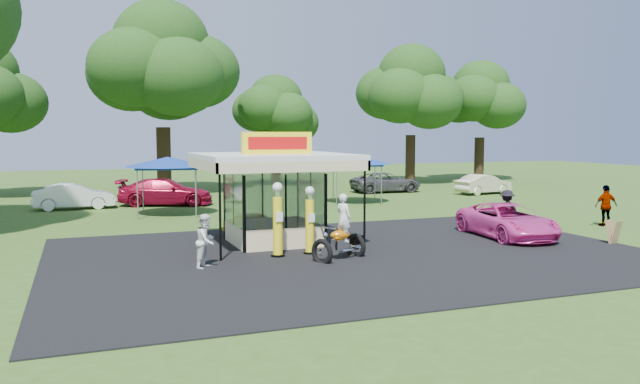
{
  "coord_description": "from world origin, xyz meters",
  "views": [
    {
      "loc": [
        -8.69,
        -17.15,
        4.1
      ],
      "look_at": [
        -0.52,
        4.0,
        1.99
      ],
      "focal_mm": 35.0,
      "sensor_mm": 36.0,
      "label": 1
    }
  ],
  "objects_px": {
    "gas_station_kiosk": "(273,197)",
    "tent_east": "(357,160)",
    "kiosk_car": "(258,223)",
    "tent_west": "(168,162)",
    "bg_car_d": "(386,182)",
    "a_frame_sign": "(613,232)",
    "spectator_west": "(206,241)",
    "bg_car_a": "(74,196)",
    "bg_car_b": "(166,192)",
    "spectator_east_a": "(507,211)",
    "pink_sedan": "(507,221)",
    "gas_pump_left": "(278,222)",
    "motorcycle": "(342,233)",
    "gas_pump_right": "(310,222)",
    "bg_car_e": "(484,184)",
    "spectator_east_b": "(606,206)"
  },
  "relations": [
    {
      "from": "gas_pump_right",
      "to": "bg_car_b",
      "type": "xyz_separation_m",
      "value": [
        -2.67,
        16.88,
        -0.35
      ]
    },
    {
      "from": "gas_pump_right",
      "to": "spectator_west",
      "type": "distance_m",
      "value": 3.82
    },
    {
      "from": "spectator_west",
      "to": "spectator_east_a",
      "type": "bearing_deg",
      "value": -41.5
    },
    {
      "from": "kiosk_car",
      "to": "tent_west",
      "type": "height_order",
      "value": "tent_west"
    },
    {
      "from": "spectator_east_a",
      "to": "spectator_east_b",
      "type": "xyz_separation_m",
      "value": [
        5.03,
        -0.44,
        0.05
      ]
    },
    {
      "from": "spectator_west",
      "to": "gas_pump_right",
      "type": "bearing_deg",
      "value": -39.8
    },
    {
      "from": "a_frame_sign",
      "to": "bg_car_a",
      "type": "xyz_separation_m",
      "value": [
        -18.85,
        19.06,
        0.25
      ]
    },
    {
      "from": "gas_pump_left",
      "to": "pink_sedan",
      "type": "height_order",
      "value": "gas_pump_left"
    },
    {
      "from": "gas_pump_left",
      "to": "bg_car_a",
      "type": "height_order",
      "value": "gas_pump_left"
    },
    {
      "from": "gas_pump_right",
      "to": "bg_car_b",
      "type": "height_order",
      "value": "gas_pump_right"
    },
    {
      "from": "kiosk_car",
      "to": "bg_car_a",
      "type": "xyz_separation_m",
      "value": [
        -7.04,
        12.21,
        0.22
      ]
    },
    {
      "from": "bg_car_b",
      "to": "motorcycle",
      "type": "bearing_deg",
      "value": -153.2
    },
    {
      "from": "tent_west",
      "to": "tent_east",
      "type": "bearing_deg",
      "value": 8.73
    },
    {
      "from": "bg_car_a",
      "to": "tent_west",
      "type": "xyz_separation_m",
      "value": [
        4.49,
        -4.5,
        1.98
      ]
    },
    {
      "from": "bg_car_a",
      "to": "tent_west",
      "type": "bearing_deg",
      "value": -135.37
    },
    {
      "from": "spectator_west",
      "to": "tent_west",
      "type": "bearing_deg",
      "value": 34.22
    },
    {
      "from": "kiosk_car",
      "to": "a_frame_sign",
      "type": "bearing_deg",
      "value": -120.13
    },
    {
      "from": "spectator_east_a",
      "to": "spectator_east_b",
      "type": "distance_m",
      "value": 5.05
    },
    {
      "from": "gas_pump_right",
      "to": "kiosk_car",
      "type": "height_order",
      "value": "gas_pump_right"
    },
    {
      "from": "a_frame_sign",
      "to": "pink_sedan",
      "type": "relative_size",
      "value": 0.18
    },
    {
      "from": "a_frame_sign",
      "to": "spectator_east_b",
      "type": "bearing_deg",
      "value": 29.4
    },
    {
      "from": "spectator_west",
      "to": "kiosk_car",
      "type": "bearing_deg",
      "value": 7.09
    },
    {
      "from": "gas_station_kiosk",
      "to": "bg_car_d",
      "type": "height_order",
      "value": "gas_station_kiosk"
    },
    {
      "from": "gas_pump_left",
      "to": "motorcycle",
      "type": "xyz_separation_m",
      "value": [
        1.86,
        -1.09,
        -0.33
      ]
    },
    {
      "from": "bg_car_a",
      "to": "tent_west",
      "type": "distance_m",
      "value": 6.66
    },
    {
      "from": "gas_pump_left",
      "to": "bg_car_b",
      "type": "distance_m",
      "value": 17.04
    },
    {
      "from": "spectator_west",
      "to": "bg_car_a",
      "type": "bearing_deg",
      "value": 49.21
    },
    {
      "from": "motorcycle",
      "to": "bg_car_d",
      "type": "height_order",
      "value": "motorcycle"
    },
    {
      "from": "motorcycle",
      "to": "spectator_east_a",
      "type": "relative_size",
      "value": 1.29
    },
    {
      "from": "spectator_east_b",
      "to": "bg_car_b",
      "type": "bearing_deg",
      "value": -33.06
    },
    {
      "from": "bg_car_b",
      "to": "bg_car_d",
      "type": "xyz_separation_m",
      "value": [
        15.65,
        2.79,
        -0.08
      ]
    },
    {
      "from": "motorcycle",
      "to": "bg_car_b",
      "type": "bearing_deg",
      "value": 76.24
    },
    {
      "from": "a_frame_sign",
      "to": "kiosk_car",
      "type": "height_order",
      "value": "kiosk_car"
    },
    {
      "from": "bg_car_d",
      "to": "tent_west",
      "type": "distance_m",
      "value": 17.78
    },
    {
      "from": "gas_station_kiosk",
      "to": "bg_car_a",
      "type": "height_order",
      "value": "gas_station_kiosk"
    },
    {
      "from": "pink_sedan",
      "to": "bg_car_d",
      "type": "relative_size",
      "value": 0.98
    },
    {
      "from": "gas_pump_left",
      "to": "kiosk_car",
      "type": "distance_m",
      "value": 4.82
    },
    {
      "from": "gas_pump_right",
      "to": "bg_car_e",
      "type": "xyz_separation_m",
      "value": [
        18.63,
        16.0,
        -0.44
      ]
    },
    {
      "from": "a_frame_sign",
      "to": "bg_car_d",
      "type": "bearing_deg",
      "value": 67.49
    },
    {
      "from": "a_frame_sign",
      "to": "bg_car_b",
      "type": "xyz_separation_m",
      "value": [
        -13.93,
        19.1,
        0.32
      ]
    },
    {
      "from": "gas_pump_left",
      "to": "motorcycle",
      "type": "relative_size",
      "value": 1.12
    },
    {
      "from": "a_frame_sign",
      "to": "pink_sedan",
      "type": "bearing_deg",
      "value": 118.97
    },
    {
      "from": "bg_car_b",
      "to": "tent_east",
      "type": "bearing_deg",
      "value": -88.32
    },
    {
      "from": "motorcycle",
      "to": "tent_west",
      "type": "distance_m",
      "value": 14.16
    },
    {
      "from": "motorcycle",
      "to": "spectator_west",
      "type": "bearing_deg",
      "value": 151.78
    },
    {
      "from": "gas_station_kiosk",
      "to": "tent_east",
      "type": "distance_m",
      "value": 14.55
    },
    {
      "from": "tent_east",
      "to": "a_frame_sign",
      "type": "bearing_deg",
      "value": -79.17
    },
    {
      "from": "spectator_west",
      "to": "pink_sedan",
      "type": "bearing_deg",
      "value": -47.22
    },
    {
      "from": "motorcycle",
      "to": "bg_car_d",
      "type": "distance_m",
      "value": 24.21
    },
    {
      "from": "gas_station_kiosk",
      "to": "bg_car_b",
      "type": "relative_size",
      "value": 1.01
    }
  ]
}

